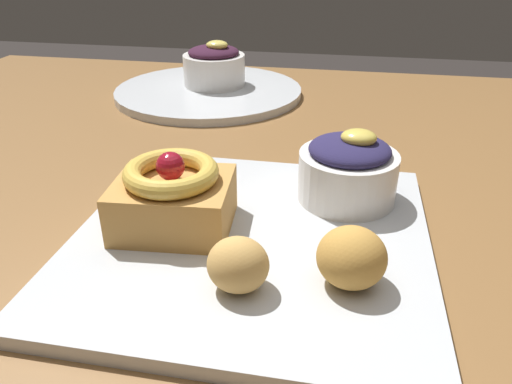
# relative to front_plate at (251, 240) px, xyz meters

# --- Properties ---
(dining_table) EXTENTS (1.24, 1.04, 0.73)m
(dining_table) POSITION_rel_front_plate_xyz_m (-0.01, 0.08, -0.10)
(dining_table) COLOR brown
(dining_table) RESTS_ON ground_plane
(front_plate) EXTENTS (0.29, 0.29, 0.01)m
(front_plate) POSITION_rel_front_plate_xyz_m (0.00, 0.00, 0.00)
(front_plate) COLOR silver
(front_plate) RESTS_ON dining_table
(cake_slice) EXTENTS (0.10, 0.09, 0.07)m
(cake_slice) POSITION_rel_front_plate_xyz_m (-0.06, -0.00, 0.03)
(cake_slice) COLOR #C68E47
(cake_slice) RESTS_ON front_plate
(berry_ramekin) EXTENTS (0.09, 0.09, 0.07)m
(berry_ramekin) POSITION_rel_front_plate_xyz_m (0.07, 0.08, 0.04)
(berry_ramekin) COLOR white
(berry_ramekin) RESTS_ON front_plate
(fritter_front) EXTENTS (0.05, 0.05, 0.04)m
(fritter_front) POSITION_rel_front_plate_xyz_m (0.08, -0.05, 0.03)
(fritter_front) COLOR gold
(fritter_front) RESTS_ON front_plate
(fritter_middle) EXTENTS (0.04, 0.04, 0.04)m
(fritter_middle) POSITION_rel_front_plate_xyz_m (0.00, -0.07, 0.03)
(fritter_middle) COLOR tan
(fritter_middle) RESTS_ON front_plate
(back_plate) EXTENTS (0.29, 0.29, 0.01)m
(back_plate) POSITION_rel_front_plate_xyz_m (-0.15, 0.40, 0.00)
(back_plate) COLOR silver
(back_plate) RESTS_ON dining_table
(back_ramekin) EXTENTS (0.10, 0.10, 0.07)m
(back_ramekin) POSITION_rel_front_plate_xyz_m (-0.14, 0.42, 0.04)
(back_ramekin) COLOR white
(back_ramekin) RESTS_ON back_plate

